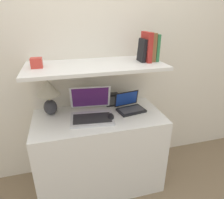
% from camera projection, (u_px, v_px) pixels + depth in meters
% --- Properties ---
extents(wall_back, '(6.00, 0.05, 2.40)m').
position_uv_depth(wall_back, '(90.00, 61.00, 1.92)').
color(wall_back, silver).
rests_on(wall_back, ground_plane).
extents(desk, '(1.15, 0.57, 0.77)m').
position_uv_depth(desk, '(100.00, 151.00, 1.94)').
color(desk, white).
rests_on(desk, ground_plane).
extents(back_riser, '(1.15, 0.04, 1.20)m').
position_uv_depth(back_riser, '(94.00, 117.00, 2.12)').
color(back_riser, silver).
rests_on(back_riser, ground_plane).
extents(shelf, '(1.15, 0.51, 0.03)m').
position_uv_depth(shelf, '(96.00, 66.00, 1.67)').
color(shelf, white).
rests_on(shelf, back_riser).
extents(table_lamp, '(0.20, 0.20, 0.33)m').
position_uv_depth(table_lamp, '(48.00, 93.00, 1.74)').
color(table_lamp, '#2D2D33').
rests_on(table_lamp, desk).
extents(laptop_large, '(0.40, 0.39, 0.26)m').
position_uv_depth(laptop_large, '(91.00, 111.00, 1.76)').
color(laptop_large, silver).
rests_on(laptop_large, desk).
extents(laptop_small, '(0.28, 0.23, 0.17)m').
position_uv_depth(laptop_small, '(130.00, 106.00, 1.89)').
color(laptop_small, black).
rests_on(laptop_small, desk).
extents(computer_mouse, '(0.07, 0.12, 0.04)m').
position_uv_depth(computer_mouse, '(111.00, 117.00, 1.73)').
color(computer_mouse, black).
rests_on(computer_mouse, desk).
extents(router_box, '(0.12, 0.07, 0.12)m').
position_uv_depth(router_box, '(112.00, 100.00, 1.97)').
color(router_box, black).
rests_on(router_box, desk).
extents(book_green, '(0.03, 0.13, 0.23)m').
position_uv_depth(book_green, '(155.00, 48.00, 1.74)').
color(book_green, '#2D7042').
rests_on(book_green, shelf).
extents(book_brown, '(0.04, 0.13, 0.24)m').
position_uv_depth(book_brown, '(151.00, 47.00, 1.73)').
color(book_brown, brown).
rests_on(book_brown, shelf).
extents(book_red, '(0.04, 0.18, 0.25)m').
position_uv_depth(book_red, '(146.00, 47.00, 1.72)').
color(book_red, '#A82823').
rests_on(book_red, shelf).
extents(book_black, '(0.05, 0.13, 0.19)m').
position_uv_depth(book_black, '(142.00, 50.00, 1.72)').
color(book_black, black).
rests_on(book_black, shelf).
extents(shelf_gadget, '(0.09, 0.07, 0.08)m').
position_uv_depth(shelf_gadget, '(37.00, 63.00, 1.54)').
color(shelf_gadget, '#CC3D33').
rests_on(shelf_gadget, shelf).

